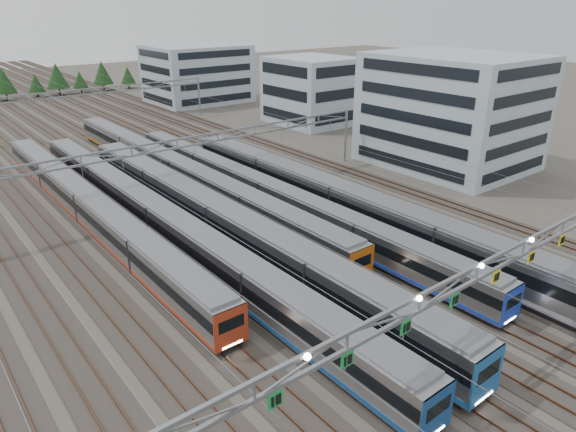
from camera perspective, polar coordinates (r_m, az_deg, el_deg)
ground at (r=37.89m, az=18.70°, el=-15.71°), size 400.00×400.00×0.00m
track_bed at (r=119.55m, az=-25.39°, el=10.28°), size 54.00×260.00×5.42m
train_a at (r=60.29m, az=-21.32°, el=0.96°), size 2.79×58.21×3.63m
train_b at (r=54.25m, az=-14.03°, el=-0.47°), size 2.82×68.67×3.67m
train_c at (r=52.41m, az=-7.55°, el=-0.56°), size 3.11×60.22×4.06m
train_d at (r=69.04m, az=-11.98°, el=4.76°), size 2.87×66.27×3.74m
train_e at (r=60.41m, az=-2.35°, el=2.50°), size 2.64×61.82×3.43m
train_f at (r=57.63m, az=5.70°, el=1.74°), size 3.14×55.54×4.09m
gantry_near at (r=34.01m, az=20.31°, el=-6.36°), size 56.36×0.61×8.08m
gantry_mid at (r=62.88m, az=-12.17°, el=7.05°), size 56.36×0.36×8.00m
gantry_far at (r=104.37m, az=-23.73°, el=11.79°), size 56.36×0.36×8.00m
depot_bldg_south at (r=80.31m, az=17.62°, el=11.07°), size 18.00×22.00×16.09m
depot_bldg_mid at (r=105.58m, az=2.63°, el=13.76°), size 14.00×16.00×12.88m
depot_bldg_north at (r=131.41m, az=-10.03°, el=15.31°), size 22.00×18.00×13.33m
treeline at (r=149.77m, az=-26.56°, el=13.28°), size 106.40×5.60×7.02m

